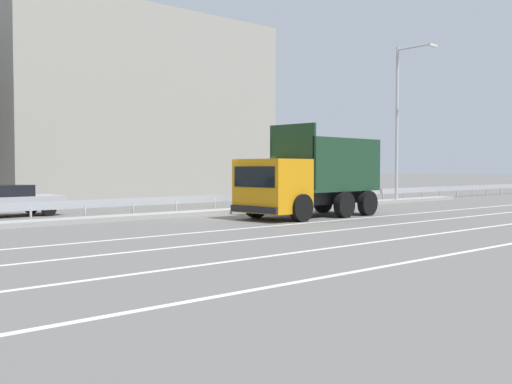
# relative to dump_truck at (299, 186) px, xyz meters

# --- Properties ---
(ground_plane) EXTENTS (320.00, 320.00, 0.00)m
(ground_plane) POSITION_rel_dump_truck_xyz_m (-1.66, 2.11, -1.28)
(ground_plane) COLOR #605E5B
(lane_strip_0) EXTENTS (69.84, 0.16, 0.01)m
(lane_strip_0) POSITION_rel_dump_truck_xyz_m (0.79, -1.76, -1.27)
(lane_strip_0) COLOR silver
(lane_strip_0) RESTS_ON ground_plane
(lane_strip_1) EXTENTS (69.84, 0.16, 0.01)m
(lane_strip_1) POSITION_rel_dump_truck_xyz_m (0.79, -4.22, -1.27)
(lane_strip_1) COLOR silver
(lane_strip_1) RESTS_ON ground_plane
(lane_strip_2) EXTENTS (69.84, 0.16, 0.01)m
(lane_strip_2) POSITION_rel_dump_truck_xyz_m (0.79, -6.91, -1.27)
(lane_strip_2) COLOR silver
(lane_strip_2) RESTS_ON ground_plane
(median_island) EXTENTS (38.41, 1.10, 0.18)m
(median_island) POSITION_rel_dump_truck_xyz_m (-1.66, 3.86, -1.19)
(median_island) COLOR gray
(median_island) RESTS_ON ground_plane
(median_guardrail) EXTENTS (69.84, 0.09, 0.78)m
(median_guardrail) POSITION_rel_dump_truck_xyz_m (-1.66, 4.75, -0.71)
(median_guardrail) COLOR #9EA0A5
(median_guardrail) RESTS_ON ground_plane
(dump_truck) EXTENTS (6.72, 3.00, 3.75)m
(dump_truck) POSITION_rel_dump_truck_xyz_m (0.00, 0.00, 0.00)
(dump_truck) COLOR orange
(dump_truck) RESTS_ON ground_plane
(median_road_sign) EXTENTS (0.78, 0.16, 2.17)m
(median_road_sign) POSITION_rel_dump_truck_xyz_m (4.81, 3.86, -0.12)
(median_road_sign) COLOR white
(median_road_sign) RESTS_ON ground_plane
(street_lamp_1) EXTENTS (0.70, 2.46, 8.97)m
(street_lamp_1) POSITION_rel_dump_truck_xyz_m (11.95, 3.58, 3.72)
(street_lamp_1) COLOR #ADADB2
(street_lamp_1) RESTS_ON ground_plane
(parked_car_3) EXTENTS (4.18, 2.11, 1.32)m
(parked_car_3) POSITION_rel_dump_truck_xyz_m (-8.50, 8.43, -0.60)
(parked_car_3) COLOR #A3A3A8
(parked_car_3) RESTS_ON ground_plane
(background_building_1) EXTENTS (17.80, 14.88, 11.62)m
(background_building_1) POSITION_rel_dump_truck_xyz_m (2.39, 20.76, 4.53)
(background_building_1) COLOR gray
(background_building_1) RESTS_ON ground_plane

